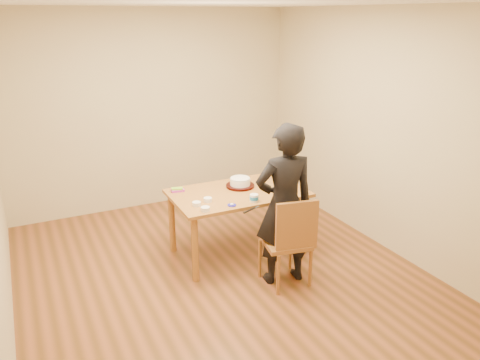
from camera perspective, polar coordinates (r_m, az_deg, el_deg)
name	(u,v)px	position (r m, az deg, el deg)	size (l,w,h in m)	color
room_shell	(205,143)	(4.83, -4.25, 4.48)	(4.00, 4.50, 2.70)	#5A3716
dining_table	(238,193)	(5.18, -0.25, -1.60)	(1.47, 0.87, 0.04)	brown
dining_chair	(285,242)	(4.75, 5.56, -7.50)	(0.44, 0.44, 0.04)	brown
cake_plate	(240,186)	(5.31, 0.02, -0.71)	(0.32, 0.32, 0.02)	red
cake	(240,182)	(5.30, 0.02, -0.21)	(0.23, 0.23, 0.07)	white
frosting_dome	(240,178)	(5.28, 0.02, 0.29)	(0.22, 0.22, 0.03)	white
frosting_tub	(254,198)	(4.89, 1.73, -2.20)	(0.09, 0.09, 0.08)	white
frosting_lid	(232,205)	(4.80, -1.00, -3.08)	(0.09, 0.09, 0.01)	#1C1694
frosting_dollop	(232,204)	(4.80, -1.00, -2.94)	(0.04, 0.04, 0.02)	white
ramekin_green	(205,209)	(4.68, -4.26, -3.55)	(0.09, 0.09, 0.04)	white
ramekin_yellow	(208,200)	(4.91, -3.95, -2.41)	(0.09, 0.09, 0.04)	white
ramekin_multi	(197,204)	(4.81, -5.31, -2.91)	(0.09, 0.09, 0.04)	white
candy_box_pink	(178,190)	(5.22, -7.61, -1.27)	(0.14, 0.07, 0.02)	#CA2FA2
candy_box_green	(177,189)	(5.22, -7.68, -1.06)	(0.12, 0.06, 0.02)	green
spatula	(249,210)	(4.68, 1.16, -3.71)	(0.18, 0.02, 0.01)	black
person	(284,205)	(4.62, 5.42, -3.08)	(0.61, 0.40, 1.66)	black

